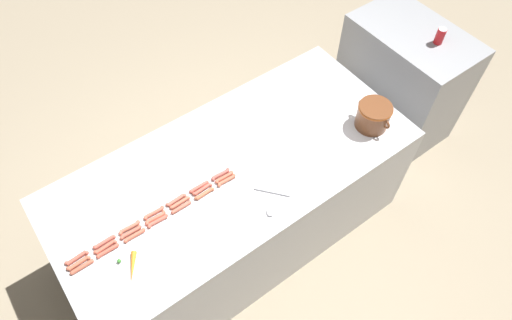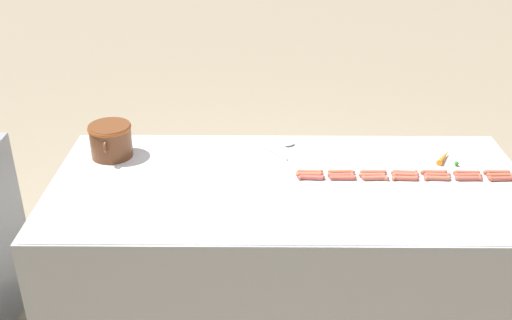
{
  "view_description": "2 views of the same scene",
  "coord_description": "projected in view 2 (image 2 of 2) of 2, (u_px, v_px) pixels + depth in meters",
  "views": [
    {
      "loc": [
        1.39,
        -0.84,
        3.2
      ],
      "look_at": [
        0.11,
        0.1,
        1.0
      ],
      "focal_mm": 31.4,
      "sensor_mm": 36.0,
      "label": 1
    },
    {
      "loc": [
        -2.58,
        0.14,
        2.35
      ],
      "look_at": [
        0.04,
        0.16,
        1.0
      ],
      "focal_mm": 42.3,
      "sensor_mm": 36.0,
      "label": 2
    }
  ],
  "objects": [
    {
      "name": "hot_dog_17",
      "position": [
        404.0,
        172.0,
        3.02
      ],
      "size": [
        0.03,
        0.14,
        0.02
      ],
      "color": "#B65544",
      "rests_on": "griddle_counter"
    },
    {
      "name": "hot_dog_3",
      "position": [
        405.0,
        178.0,
        2.96
      ],
      "size": [
        0.03,
        0.14,
        0.02
      ],
      "color": "#B75743",
      "rests_on": "griddle_counter"
    },
    {
      "name": "hot_dog_19",
      "position": [
        341.0,
        172.0,
        3.02
      ],
      "size": [
        0.03,
        0.14,
        0.02
      ],
      "color": "#B85E3E",
      "rests_on": "griddle_counter"
    },
    {
      "name": "griddle_counter",
      "position": [
        287.0,
        257.0,
        3.16
      ],
      "size": [
        1.08,
        2.35,
        0.9
      ],
      "color": "#ADAFB5",
      "rests_on": "ground_plane"
    },
    {
      "name": "hot_dog_20",
      "position": [
        310.0,
        172.0,
        3.02
      ],
      "size": [
        0.03,
        0.14,
        0.02
      ],
      "color": "#B15A41",
      "rests_on": "griddle_counter"
    },
    {
      "name": "hot_dog_6",
      "position": [
        311.0,
        178.0,
        2.97
      ],
      "size": [
        0.03,
        0.14,
        0.02
      ],
      "color": "#B24F45",
      "rests_on": "griddle_counter"
    },
    {
      "name": "serving_spoon",
      "position": [
        284.0,
        147.0,
        3.29
      ],
      "size": [
        0.23,
        0.2,
        0.02
      ],
      "color": "#B7B7BC",
      "rests_on": "griddle_counter"
    },
    {
      "name": "hot_dog_13",
      "position": [
        309.0,
        175.0,
        3.0
      ],
      "size": [
        0.03,
        0.14,
        0.02
      ],
      "color": "#B75740",
      "rests_on": "griddle_counter"
    },
    {
      "name": "hot_dog_2",
      "position": [
        437.0,
        178.0,
        2.96
      ],
      "size": [
        0.03,
        0.14,
        0.02
      ],
      "color": "#B15C46",
      "rests_on": "griddle_counter"
    },
    {
      "name": "hot_dog_18",
      "position": [
        373.0,
        172.0,
        3.02
      ],
      "size": [
        0.02,
        0.14,
        0.02
      ],
      "color": "#B45845",
      "rests_on": "griddle_counter"
    },
    {
      "name": "hot_dog_16",
      "position": [
        434.0,
        172.0,
        3.02
      ],
      "size": [
        0.03,
        0.14,
        0.02
      ],
      "color": "#BB5942",
      "rests_on": "griddle_counter"
    },
    {
      "name": "hot_dog_14",
      "position": [
        497.0,
        172.0,
        3.02
      ],
      "size": [
        0.02,
        0.14,
        0.02
      ],
      "color": "#B0553E",
      "rests_on": "griddle_counter"
    },
    {
      "name": "hot_dog_8",
      "position": [
        468.0,
        175.0,
        2.99
      ],
      "size": [
        0.03,
        0.14,
        0.02
      ],
      "color": "#BA5642",
      "rests_on": "griddle_counter"
    },
    {
      "name": "hot_dog_4",
      "position": [
        375.0,
        178.0,
        2.97
      ],
      "size": [
        0.03,
        0.14,
        0.02
      ],
      "color": "#B65846",
      "rests_on": "griddle_counter"
    },
    {
      "name": "hot_dog_7",
      "position": [
        500.0,
        175.0,
        2.99
      ],
      "size": [
        0.03,
        0.14,
        0.02
      ],
      "color": "#B85B41",
      "rests_on": "griddle_counter"
    },
    {
      "name": "hot_dog_0",
      "position": [
        502.0,
        179.0,
        2.96
      ],
      "size": [
        0.03,
        0.14,
        0.02
      ],
      "color": "#B35141",
      "rests_on": "griddle_counter"
    },
    {
      "name": "bean_pot",
      "position": [
        111.0,
        139.0,
        3.16
      ],
      "size": [
        0.28,
        0.23,
        0.18
      ],
      "color": "brown",
      "rests_on": "griddle_counter"
    },
    {
      "name": "hot_dog_9",
      "position": [
        437.0,
        175.0,
        2.99
      ],
      "size": [
        0.03,
        0.14,
        0.02
      ],
      "color": "#B25644",
      "rests_on": "griddle_counter"
    },
    {
      "name": "hot_dog_11",
      "position": [
        372.0,
        175.0,
        2.99
      ],
      "size": [
        0.03,
        0.14,
        0.02
      ],
      "color": "#B85C44",
      "rests_on": "griddle_counter"
    },
    {
      "name": "hot_dog_1",
      "position": [
        469.0,
        178.0,
        2.96
      ],
      "size": [
        0.03,
        0.14,
        0.02
      ],
      "color": "#B55344",
      "rests_on": "griddle_counter"
    },
    {
      "name": "carrot",
      "position": [
        445.0,
        157.0,
        3.16
      ],
      "size": [
        0.16,
        0.12,
        0.03
      ],
      "color": "orange",
      "rests_on": "griddle_counter"
    },
    {
      "name": "hot_dog_5",
      "position": [
        343.0,
        178.0,
        2.97
      ],
      "size": [
        0.02,
        0.14,
        0.02
      ],
      "color": "#BC5042",
      "rests_on": "griddle_counter"
    },
    {
      "name": "hot_dog_15",
      "position": [
        466.0,
        173.0,
        3.01
      ],
      "size": [
        0.03,
        0.14,
        0.02
      ],
      "color": "#BA513E",
      "rests_on": "griddle_counter"
    },
    {
      "name": "hot_dog_12",
      "position": [
        341.0,
        175.0,
        2.99
      ],
      "size": [
        0.03,
        0.14,
        0.02
      ],
      "color": "#B15243",
      "rests_on": "griddle_counter"
    },
    {
      "name": "hot_dog_10",
      "position": [
        406.0,
        175.0,
        2.99
      ],
      "size": [
        0.03,
        0.14,
        0.02
      ],
      "color": "#BE5942",
      "rests_on": "griddle_counter"
    }
  ]
}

